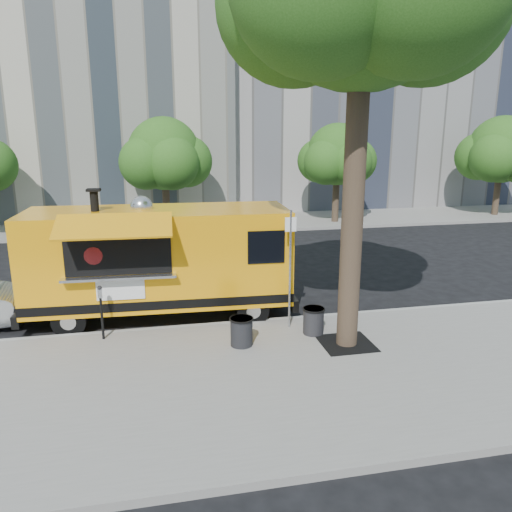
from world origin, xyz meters
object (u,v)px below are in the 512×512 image
Objects in this scene: far_tree_b at (164,154)px; food_truck at (159,259)px; sign_post at (290,262)px; parking_meter at (101,306)px; trash_bin_right at (313,320)px; trash_bin_left at (242,331)px; far_tree_d at (502,150)px; far_tree_c at (337,155)px.

far_tree_b is 12.73m from food_truck.
parking_meter is (-4.55, 0.20, -0.87)m from sign_post.
trash_bin_right is at bearing -29.25° from food_truck.
trash_bin_right is (1.85, 0.32, -0.01)m from trash_bin_left.
sign_post is at bearing -26.30° from food_truck.
far_tree_b is 15.43m from trash_bin_right.
sign_post is at bearing 133.09° from trash_bin_right.
sign_post is 2.25× the size of parking_meter.
food_truck is at bearing 148.42° from trash_bin_right.
parking_meter is 2.04× the size of trash_bin_right.
far_tree_d is at bearing 33.60° from parking_meter.
far_tree_d is at bearing 1.15° from far_tree_c.
far_tree_b is 8.21× the size of trash_bin_left.
far_tree_b is at bearing 100.15° from sign_post.
parking_meter is at bearing 171.96° from trash_bin_right.
trash_bin_right is at bearing -137.46° from far_tree_d.
trash_bin_right is (3.03, -14.76, -3.33)m from far_tree_b.
trash_bin_left is at bearing -170.25° from trash_bin_right.
trash_bin_right is (-15.97, -14.66, -3.39)m from far_tree_d.
far_tree_b is 0.97× the size of far_tree_d.
far_tree_d is 0.78× the size of food_truck.
far_tree_c is 17.82m from parking_meter.
trash_bin_left is (3.18, -1.03, -0.48)m from parking_meter.
food_truck is (1.40, 1.52, 0.68)m from parking_meter.
far_tree_b reaches higher than trash_bin_right.
sign_post is 0.41× the size of food_truck.
trash_bin_right is at bearing -8.04° from parking_meter.
parking_meter reaches higher than trash_bin_left.
far_tree_d is at bearing 40.70° from sign_post.
trash_bin_left is at bearing -148.90° from sign_post.
far_tree_d is 8.43× the size of trash_bin_left.
far_tree_c is 3.90× the size of parking_meter.
food_truck is at bearing -128.13° from far_tree_c.
food_truck is at bearing 151.36° from sign_post.
far_tree_b reaches higher than far_tree_c.
trash_bin_right is at bearing -112.45° from far_tree_c.
parking_meter is 1.99× the size of trash_bin_left.
food_truck is at bearing -147.62° from far_tree_d.
far_tree_b is 1.83× the size of sign_post.
far_tree_b is 8.40× the size of trash_bin_right.
food_truck is 4.41m from trash_bin_right.
parking_meter is 3.37m from trash_bin_left.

